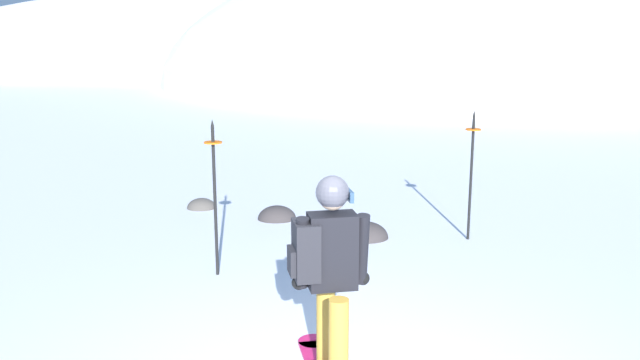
{
  "coord_description": "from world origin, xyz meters",
  "views": [
    {
      "loc": [
        -0.38,
        -4.51,
        2.78
      ],
      "look_at": [
        -0.03,
        3.29,
        1.0
      ],
      "focal_mm": 37.74,
      "sensor_mm": 36.0,
      "label": 1
    }
  ],
  "objects": [
    {
      "name": "rock_dark",
      "position": [
        -1.78,
        5.77,
        0.0
      ],
      "size": [
        0.45,
        0.39,
        0.32
      ],
      "color": "#4C4742",
      "rests_on": "ground"
    },
    {
      "name": "piste_marker_near",
      "position": [
        1.99,
        4.01,
        1.0
      ],
      "size": [
        0.2,
        0.2,
        1.75
      ],
      "color": "black",
      "rests_on": "ground"
    },
    {
      "name": "ridge_peak_main",
      "position": [
        9.9,
        30.41,
        0.0
      ],
      "size": [
        33.37,
        30.03,
        13.52
      ],
      "color": "white",
      "rests_on": "ground"
    },
    {
      "name": "piste_marker_far",
      "position": [
        -1.23,
        2.84,
        1.03
      ],
      "size": [
        0.2,
        0.2,
        1.8
      ],
      "color": "black",
      "rests_on": "ground"
    },
    {
      "name": "snowboarder_main",
      "position": [
        -0.1,
        0.28,
        0.92
      ],
      "size": [
        0.64,
        1.82,
        1.71
      ],
      "color": "#D11E5B",
      "rests_on": "ground"
    },
    {
      "name": "ridge_peak_far",
      "position": [
        -10.27,
        44.18,
        0.0
      ],
      "size": [
        31.75,
        28.57,
        10.15
      ],
      "color": "white",
      "rests_on": "ground"
    },
    {
      "name": "rock_small",
      "position": [
        0.62,
        4.13,
        0.0
      ],
      "size": [
        0.63,
        0.54,
        0.44
      ],
      "color": "#383333",
      "rests_on": "ground"
    },
    {
      "name": "rock_mid",
      "position": [
        -0.59,
        5.11,
        0.0
      ],
      "size": [
        0.57,
        0.48,
        0.4
      ],
      "color": "#383333",
      "rests_on": "ground"
    }
  ]
}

